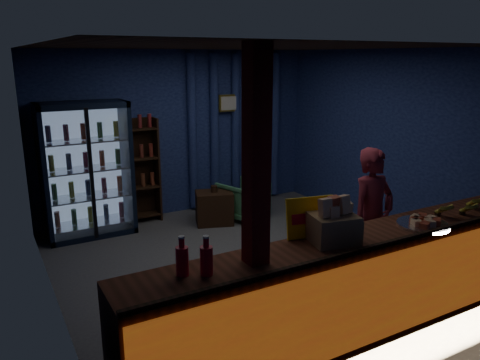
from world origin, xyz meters
name	(u,v)px	position (x,y,z in m)	size (l,w,h in m)	color
ground	(248,258)	(0.00, 0.00, 0.00)	(4.60, 4.60, 0.00)	#515154
room_walls	(249,137)	(0.00, 0.00, 1.57)	(4.60, 4.60, 4.60)	navy
counter	(355,286)	(0.00, -1.91, 0.48)	(4.40, 0.57, 0.99)	brown
support_post	(256,219)	(-1.05, -1.90, 1.30)	(0.16, 0.16, 2.60)	maroon
beverage_cooler	(86,170)	(-1.55, 1.92, 0.93)	(1.20, 0.62, 1.90)	black
bottle_shelf	(141,171)	(-0.70, 2.06, 0.79)	(0.50, 0.28, 1.60)	#351B11
curtain_folds	(236,129)	(1.00, 2.14, 1.30)	(1.74, 0.14, 2.50)	navy
framed_picture	(229,103)	(0.85, 2.10, 1.75)	(0.36, 0.04, 0.28)	gold
shopkeeper	(372,219)	(0.80, -1.28, 0.78)	(0.57, 0.38, 1.57)	maroon
green_chair	(243,199)	(0.72, 1.41, 0.30)	(0.64, 0.65, 0.60)	#51A268
side_table	(214,208)	(0.20, 1.37, 0.25)	(0.65, 0.56, 0.60)	#351B11
yellow_sign	(311,217)	(-0.35, -1.68, 1.13)	(0.46, 0.18, 0.36)	yellow
soda_bottles	(194,259)	(-1.55, -1.87, 1.07)	(0.25, 0.17, 0.30)	red
snack_box_left	(333,226)	(-0.26, -1.88, 1.09)	(0.44, 0.39, 0.40)	olive
snack_box_centre	(339,228)	(-0.21, -1.90, 1.07)	(0.37, 0.32, 0.34)	olive
pastry_tray	(423,223)	(0.74, -1.99, 0.98)	(0.49, 0.49, 0.08)	silver
banana_bunches	(460,206)	(1.35, -1.93, 1.03)	(0.71, 0.28, 0.15)	gold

